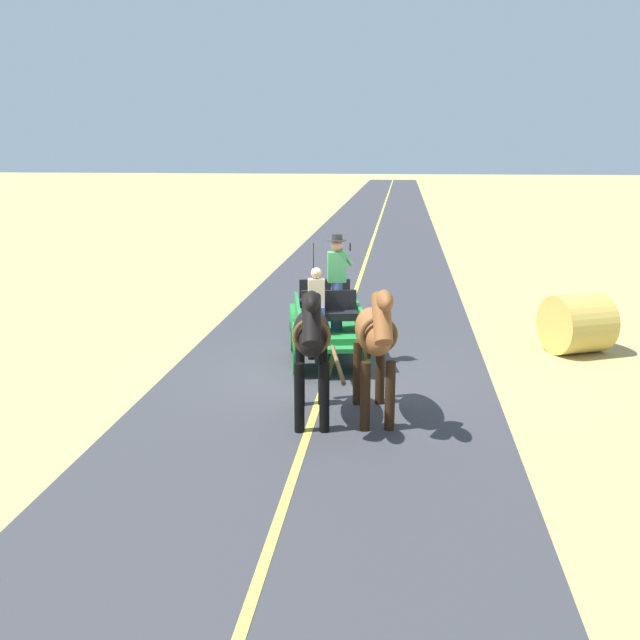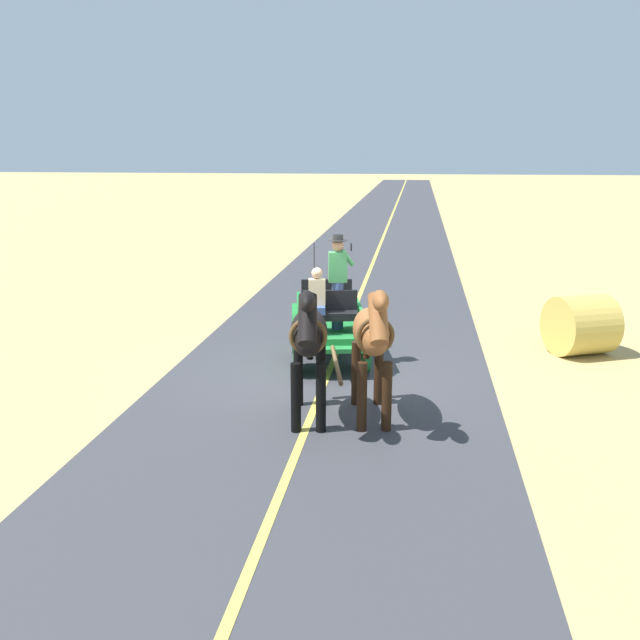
% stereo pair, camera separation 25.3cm
% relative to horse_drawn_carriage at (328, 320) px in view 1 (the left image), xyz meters
% --- Properties ---
extents(ground_plane, '(200.00, 200.00, 0.00)m').
position_rel_horse_drawn_carriage_xyz_m(ground_plane, '(-0.09, 0.83, -0.82)').
color(ground_plane, tan).
extents(road_surface, '(5.91, 160.00, 0.01)m').
position_rel_horse_drawn_carriage_xyz_m(road_surface, '(-0.09, 0.83, -0.81)').
color(road_surface, '#38383D').
rests_on(road_surface, ground).
extents(road_centre_stripe, '(0.12, 160.00, 0.00)m').
position_rel_horse_drawn_carriage_xyz_m(road_centre_stripe, '(-0.09, 0.83, -0.81)').
color(road_centre_stripe, '#DBCC4C').
rests_on(road_centre_stripe, road_surface).
extents(horse_drawn_carriage, '(1.84, 4.51, 2.50)m').
position_rel_horse_drawn_carriage_xyz_m(horse_drawn_carriage, '(0.00, 0.00, 0.00)').
color(horse_drawn_carriage, '#1E7233').
rests_on(horse_drawn_carriage, ground).
extents(horse_near_side, '(0.81, 2.15, 2.21)m').
position_rel_horse_drawn_carriage_xyz_m(horse_near_side, '(-1.02, 2.89, 0.51)').
color(horse_near_side, brown).
rests_on(horse_near_side, ground).
extents(horse_off_side, '(0.76, 2.15, 2.21)m').
position_rel_horse_drawn_carriage_xyz_m(horse_off_side, '(-0.08, 3.07, 0.51)').
color(horse_off_side, black).
rests_on(horse_off_side, ground).
extents(hay_bale, '(1.49, 1.54, 1.20)m').
position_rel_horse_drawn_carriage_xyz_m(hay_bale, '(-4.95, -1.19, -0.22)').
color(hay_bale, gold).
rests_on(hay_bale, ground).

